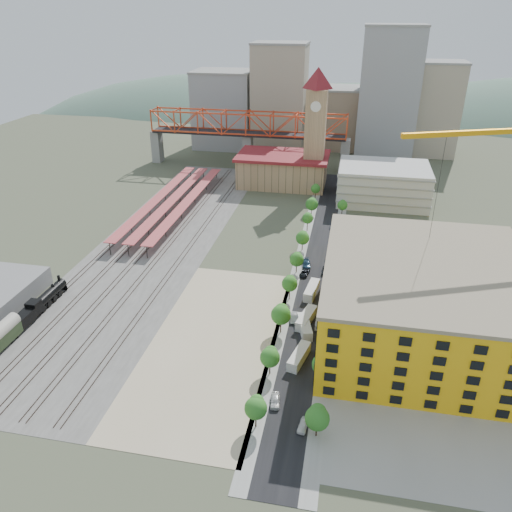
% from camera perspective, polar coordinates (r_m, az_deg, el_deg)
% --- Properties ---
extents(ground, '(400.00, 400.00, 0.00)m').
position_cam_1_polar(ground, '(141.32, 0.14, -2.44)').
color(ground, '#474C38').
rests_on(ground, ground).
extents(ballast_strip, '(36.00, 165.00, 0.06)m').
position_cam_1_polar(ballast_strip, '(165.83, -10.99, 1.70)').
color(ballast_strip, '#605E59').
rests_on(ballast_strip, ground).
extents(dirt_lot, '(28.00, 67.00, 0.06)m').
position_cam_1_polar(dirt_lot, '(116.37, -4.85, -9.70)').
color(dirt_lot, tan).
rests_on(dirt_lot, ground).
extents(street_asphalt, '(12.00, 170.00, 0.06)m').
position_cam_1_polar(street_asphalt, '(152.71, 7.12, -0.28)').
color(street_asphalt, black).
rests_on(street_asphalt, ground).
extents(sidewalk_west, '(3.00, 170.00, 0.04)m').
position_cam_1_polar(sidewalk_west, '(153.09, 5.08, -0.10)').
color(sidewalk_west, gray).
rests_on(sidewalk_west, ground).
extents(sidewalk_east, '(3.00, 170.00, 0.04)m').
position_cam_1_polar(sidewalk_east, '(152.54, 9.18, -0.46)').
color(sidewalk_east, gray).
rests_on(sidewalk_east, ground).
extents(construction_pad, '(50.00, 90.00, 0.06)m').
position_cam_1_polar(construction_pad, '(124.22, 19.31, -8.70)').
color(construction_pad, gray).
rests_on(construction_pad, ground).
extents(rail_tracks, '(26.56, 160.00, 0.18)m').
position_cam_1_polar(rail_tracks, '(166.44, -11.57, 1.79)').
color(rail_tracks, '#382B23').
rests_on(rail_tracks, ground).
extents(platform_canopies, '(16.00, 80.00, 4.12)m').
position_cam_1_polar(platform_canopies, '(189.63, -9.52, 6.38)').
color(platform_canopies, '#C74C4C').
rests_on(platform_canopies, ground).
extents(station_hall, '(38.00, 24.00, 13.10)m').
position_cam_1_polar(station_hall, '(214.28, 3.08, 9.87)').
color(station_hall, tan).
rests_on(station_hall, ground).
extents(clock_tower, '(12.00, 12.00, 52.00)m').
position_cam_1_polar(clock_tower, '(205.58, 6.87, 15.33)').
color(clock_tower, tan).
rests_on(clock_tower, ground).
extents(parking_garage, '(34.00, 26.00, 14.00)m').
position_cam_1_polar(parking_garage, '(201.21, 14.31, 8.03)').
color(parking_garage, silver).
rests_on(parking_garage, ground).
extents(truss_bridge, '(94.00, 9.60, 25.60)m').
position_cam_1_polar(truss_bridge, '(236.53, -0.96, 14.58)').
color(truss_bridge, gray).
rests_on(truss_bridge, ground).
extents(construction_building, '(44.60, 50.60, 18.80)m').
position_cam_1_polar(construction_building, '(118.75, 18.56, -4.91)').
color(construction_building, yellow).
rests_on(construction_building, ground).
extents(street_trees, '(15.40, 124.40, 8.00)m').
position_cam_1_polar(street_trees, '(143.90, 6.79, -2.07)').
color(street_trees, '#2D6F21').
rests_on(street_trees, ground).
extents(skyline, '(133.00, 46.00, 60.00)m').
position_cam_1_polar(skyline, '(267.81, 7.90, 16.65)').
color(skyline, '#9EA0A3').
rests_on(skyline, ground).
extents(distant_hills, '(647.00, 264.00, 227.00)m').
position_cam_1_polar(distant_hills, '(409.53, 13.49, 4.80)').
color(distant_hills, '#4C6B59').
rests_on(distant_hills, ground).
extents(locomotive, '(2.86, 22.07, 5.52)m').
position_cam_1_polar(locomotive, '(137.12, -23.24, -4.87)').
color(locomotive, black).
rests_on(locomotive, ground).
extents(site_trailer_a, '(4.41, 9.23, 2.44)m').
position_cam_1_polar(site_trailer_a, '(110.04, 4.94, -11.38)').
color(site_trailer_a, silver).
rests_on(site_trailer_a, ground).
extents(site_trailer_b, '(4.58, 9.17, 2.43)m').
position_cam_1_polar(site_trailer_b, '(119.15, 5.59, -8.05)').
color(site_trailer_b, silver).
rests_on(site_trailer_b, ground).
extents(site_trailer_c, '(4.58, 9.61, 2.55)m').
position_cam_1_polar(site_trailer_c, '(122.02, 5.77, -7.10)').
color(site_trailer_c, silver).
rests_on(site_trailer_c, ground).
extents(site_trailer_d, '(3.63, 9.57, 2.55)m').
position_cam_1_polar(site_trailer_d, '(133.37, 6.38, -3.92)').
color(site_trailer_d, silver).
rests_on(site_trailer_d, ground).
extents(car_0, '(2.34, 4.57, 1.49)m').
position_cam_1_polar(car_0, '(100.24, 2.19, -16.20)').
color(car_0, silver).
rests_on(car_0, ground).
extents(car_1, '(1.74, 4.57, 1.49)m').
position_cam_1_polar(car_1, '(122.96, 4.39, -7.04)').
color(car_1, '#A3A3A8').
rests_on(car_1, ground).
extents(car_2, '(2.93, 5.04, 1.32)m').
position_cam_1_polar(car_2, '(142.68, 5.56, -1.97)').
color(car_2, black).
rests_on(car_2, ground).
extents(car_3, '(3.01, 5.78, 1.60)m').
position_cam_1_polar(car_3, '(147.28, 5.79, -0.94)').
color(car_3, '#1A334E').
rests_on(car_3, ground).
extents(car_4, '(2.15, 4.18, 1.36)m').
position_cam_1_polar(car_4, '(96.12, 5.40, -18.72)').
color(car_4, white).
rests_on(car_4, ground).
extents(car_5, '(1.60, 4.31, 1.41)m').
position_cam_1_polar(car_5, '(121.01, 7.11, -7.83)').
color(car_5, '#A9A9AF').
rests_on(car_5, ground).
extents(car_6, '(2.42, 5.15, 1.43)m').
position_cam_1_polar(car_6, '(144.45, 8.03, -1.71)').
color(car_6, black).
rests_on(car_6, ground).
extents(car_7, '(1.93, 4.52, 1.30)m').
position_cam_1_polar(car_7, '(174.45, 8.79, 3.41)').
color(car_7, navy).
rests_on(car_7, ground).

